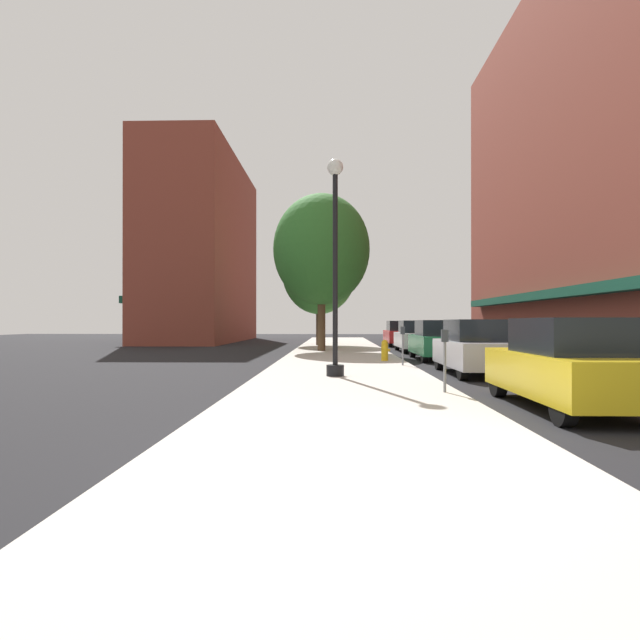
{
  "coord_description": "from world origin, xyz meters",
  "views": [
    {
      "loc": [
        -0.24,
        -5.68,
        1.59
      ],
      "look_at": [
        -1.0,
        20.95,
        1.68
      ],
      "focal_mm": 29.59,
      "sensor_mm": 36.0,
      "label": 1
    }
  ],
  "objects_px": {
    "tree_mid": "(321,250)",
    "tree_near": "(319,272)",
    "car_white": "(415,337)",
    "parking_meter_far": "(403,341)",
    "car_green": "(437,341)",
    "car_silver": "(476,348)",
    "car_yellow": "(570,365)",
    "car_red": "(400,334)",
    "fire_hydrant": "(385,350)",
    "lamppost": "(335,263)",
    "parking_meter_near": "(445,352)"
  },
  "relations": [
    {
      "from": "fire_hydrant",
      "to": "car_red",
      "type": "distance_m",
      "value": 14.81
    },
    {
      "from": "tree_near",
      "to": "car_white",
      "type": "height_order",
      "value": "tree_near"
    },
    {
      "from": "parking_meter_far",
      "to": "car_red",
      "type": "distance_m",
      "value": 16.78
    },
    {
      "from": "tree_mid",
      "to": "tree_near",
      "type": "bearing_deg",
      "value": 92.74
    },
    {
      "from": "tree_mid",
      "to": "car_silver",
      "type": "relative_size",
      "value": 1.86
    },
    {
      "from": "tree_mid",
      "to": "car_silver",
      "type": "bearing_deg",
      "value": -65.71
    },
    {
      "from": "parking_meter_near",
      "to": "car_silver",
      "type": "xyz_separation_m",
      "value": [
        1.95,
        4.88,
        -0.14
      ]
    },
    {
      "from": "tree_near",
      "to": "car_silver",
      "type": "bearing_deg",
      "value": -73.22
    },
    {
      "from": "fire_hydrant",
      "to": "tree_near",
      "type": "relative_size",
      "value": 0.11
    },
    {
      "from": "parking_meter_far",
      "to": "car_white",
      "type": "height_order",
      "value": "car_white"
    },
    {
      "from": "tree_mid",
      "to": "car_yellow",
      "type": "height_order",
      "value": "tree_mid"
    },
    {
      "from": "parking_meter_near",
      "to": "car_green",
      "type": "xyz_separation_m",
      "value": [
        1.95,
        10.95,
        -0.14
      ]
    },
    {
      "from": "fire_hydrant",
      "to": "car_yellow",
      "type": "height_order",
      "value": "car_yellow"
    },
    {
      "from": "lamppost",
      "to": "car_red",
      "type": "bearing_deg",
      "value": 78.19
    },
    {
      "from": "parking_meter_far",
      "to": "car_red",
      "type": "xyz_separation_m",
      "value": [
        1.95,
        16.67,
        -0.14
      ]
    },
    {
      "from": "car_green",
      "to": "car_white",
      "type": "distance_m",
      "value": 5.86
    },
    {
      "from": "tree_near",
      "to": "tree_mid",
      "type": "bearing_deg",
      "value": -87.26
    },
    {
      "from": "car_green",
      "to": "car_white",
      "type": "height_order",
      "value": "same"
    },
    {
      "from": "car_yellow",
      "to": "car_red",
      "type": "distance_m",
      "value": 24.92
    },
    {
      "from": "lamppost",
      "to": "car_white",
      "type": "height_order",
      "value": "lamppost"
    },
    {
      "from": "parking_meter_far",
      "to": "car_yellow",
      "type": "distance_m",
      "value": 8.49
    },
    {
      "from": "lamppost",
      "to": "fire_hydrant",
      "type": "height_order",
      "value": "lamppost"
    },
    {
      "from": "car_red",
      "to": "lamppost",
      "type": "bearing_deg",
      "value": -103.12
    },
    {
      "from": "car_yellow",
      "to": "car_green",
      "type": "distance_m",
      "value": 12.37
    },
    {
      "from": "parking_meter_far",
      "to": "tree_mid",
      "type": "relative_size",
      "value": 0.16
    },
    {
      "from": "tree_near",
      "to": "car_green",
      "type": "height_order",
      "value": "tree_near"
    },
    {
      "from": "tree_mid",
      "to": "car_yellow",
      "type": "distance_m",
      "value": 18.48
    },
    {
      "from": "tree_near",
      "to": "car_green",
      "type": "xyz_separation_m",
      "value": [
        5.24,
        -11.32,
        -3.97
      ]
    },
    {
      "from": "fire_hydrant",
      "to": "car_red",
      "type": "xyz_separation_m",
      "value": [
        2.36,
        14.62,
        0.29
      ]
    },
    {
      "from": "lamppost",
      "to": "parking_meter_far",
      "type": "bearing_deg",
      "value": 57.53
    },
    {
      "from": "fire_hydrant",
      "to": "car_green",
      "type": "xyz_separation_m",
      "value": [
        2.36,
        2.07,
        0.29
      ]
    },
    {
      "from": "car_silver",
      "to": "car_red",
      "type": "bearing_deg",
      "value": 92.05
    },
    {
      "from": "tree_near",
      "to": "car_yellow",
      "type": "xyz_separation_m",
      "value": [
        5.24,
        -23.69,
        -3.97
      ]
    },
    {
      "from": "car_white",
      "to": "parking_meter_far",
      "type": "bearing_deg",
      "value": -98.99
    },
    {
      "from": "lamppost",
      "to": "car_green",
      "type": "xyz_separation_m",
      "value": [
        4.24,
        7.71,
        -2.39
      ]
    },
    {
      "from": "car_silver",
      "to": "car_white",
      "type": "bearing_deg",
      "value": 92.05
    },
    {
      "from": "lamppost",
      "to": "parking_meter_far",
      "type": "xyz_separation_m",
      "value": [
        2.29,
        3.59,
        -2.25
      ]
    },
    {
      "from": "tree_near",
      "to": "tree_mid",
      "type": "relative_size",
      "value": 0.92
    },
    {
      "from": "car_silver",
      "to": "car_red",
      "type": "distance_m",
      "value": 18.62
    },
    {
      "from": "car_yellow",
      "to": "lamppost",
      "type": "bearing_deg",
      "value": 130.84
    },
    {
      "from": "tree_mid",
      "to": "car_silver",
      "type": "xyz_separation_m",
      "value": [
        4.93,
        -10.93,
        -4.47
      ]
    },
    {
      "from": "car_yellow",
      "to": "tree_near",
      "type": "bearing_deg",
      "value": 101.06
    },
    {
      "from": "parking_meter_far",
      "to": "car_silver",
      "type": "xyz_separation_m",
      "value": [
        1.95,
        -1.96,
        -0.14
      ]
    },
    {
      "from": "car_silver",
      "to": "tree_mid",
      "type": "bearing_deg",
      "value": 116.34
    },
    {
      "from": "tree_mid",
      "to": "parking_meter_far",
      "type": "bearing_deg",
      "value": -71.61
    },
    {
      "from": "car_silver",
      "to": "car_white",
      "type": "relative_size",
      "value": 1.0
    },
    {
      "from": "lamppost",
      "to": "car_yellow",
      "type": "distance_m",
      "value": 6.74
    },
    {
      "from": "parking_meter_far",
      "to": "tree_near",
      "type": "distance_m",
      "value": 16.24
    },
    {
      "from": "fire_hydrant",
      "to": "car_red",
      "type": "bearing_deg",
      "value": 80.82
    },
    {
      "from": "parking_meter_far",
      "to": "car_red",
      "type": "height_order",
      "value": "car_red"
    }
  ]
}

